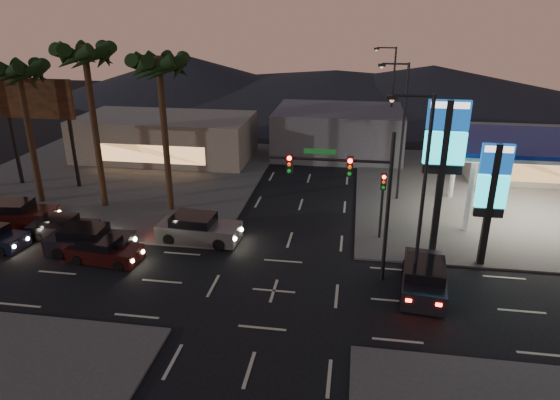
% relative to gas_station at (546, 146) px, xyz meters
% --- Properties ---
extents(ground, '(140.00, 140.00, 0.00)m').
position_rel_gas_station_xyz_m(ground, '(-16.00, -12.00, -5.08)').
color(ground, black).
rests_on(ground, ground).
extents(corner_lot_ne, '(24.00, 24.00, 0.12)m').
position_rel_gas_station_xyz_m(corner_lot_ne, '(0.00, 4.00, -5.02)').
color(corner_lot_ne, '#47443F').
rests_on(corner_lot_ne, ground).
extents(corner_lot_nw, '(24.00, 24.00, 0.12)m').
position_rel_gas_station_xyz_m(corner_lot_nw, '(-32.00, 4.00, -5.02)').
color(corner_lot_nw, '#47443F').
rests_on(corner_lot_nw, ground).
extents(gas_station, '(12.20, 8.20, 5.47)m').
position_rel_gas_station_xyz_m(gas_station, '(0.00, 0.00, 0.00)').
color(gas_station, silver).
rests_on(gas_station, ground).
extents(convenience_store, '(10.00, 6.00, 4.00)m').
position_rel_gas_station_xyz_m(convenience_store, '(2.00, 9.00, -3.08)').
color(convenience_store, '#726B5B').
rests_on(convenience_store, ground).
extents(pylon_sign_tall, '(2.20, 0.35, 9.00)m').
position_rel_gas_station_xyz_m(pylon_sign_tall, '(-7.50, -6.50, 1.31)').
color(pylon_sign_tall, black).
rests_on(pylon_sign_tall, ground).
extents(pylon_sign_short, '(1.60, 0.35, 7.00)m').
position_rel_gas_station_xyz_m(pylon_sign_short, '(-5.00, -7.50, -0.42)').
color(pylon_sign_short, black).
rests_on(pylon_sign_short, ground).
extents(traffic_signal_mast, '(6.10, 0.39, 8.00)m').
position_rel_gas_station_xyz_m(traffic_signal_mast, '(-12.24, -10.01, 0.15)').
color(traffic_signal_mast, black).
rests_on(traffic_signal_mast, ground).
extents(pedestal_signal, '(0.32, 0.39, 4.30)m').
position_rel_gas_station_xyz_m(pedestal_signal, '(-10.50, -5.02, -2.16)').
color(pedestal_signal, black).
rests_on(pedestal_signal, ground).
extents(streetlight_near, '(2.14, 0.25, 10.00)m').
position_rel_gas_station_xyz_m(streetlight_near, '(-9.21, -11.00, 0.64)').
color(streetlight_near, black).
rests_on(streetlight_near, ground).
extents(streetlight_mid, '(2.14, 0.25, 10.00)m').
position_rel_gas_station_xyz_m(streetlight_mid, '(-9.21, 2.00, 0.64)').
color(streetlight_mid, black).
rests_on(streetlight_mid, ground).
extents(streetlight_far, '(2.14, 0.25, 10.00)m').
position_rel_gas_station_xyz_m(streetlight_far, '(-9.21, 16.00, 0.64)').
color(streetlight_far, black).
rests_on(streetlight_far, ground).
extents(palm_a, '(4.41, 4.41, 10.86)m').
position_rel_gas_station_xyz_m(palm_a, '(-25.00, -2.50, 4.35)').
color(palm_a, black).
rests_on(palm_a, ground).
extents(palm_b, '(4.41, 4.41, 11.46)m').
position_rel_gas_station_xyz_m(palm_b, '(-30.00, -2.50, 4.89)').
color(palm_b, black).
rests_on(palm_b, ground).
extents(palm_c, '(4.41, 4.41, 10.26)m').
position_rel_gas_station_xyz_m(palm_c, '(-35.00, -2.50, 3.80)').
color(palm_c, black).
rests_on(palm_c, ground).
extents(billboard, '(6.00, 0.30, 8.50)m').
position_rel_gas_station_xyz_m(billboard, '(-36.50, 1.00, 1.25)').
color(billboard, black).
rests_on(billboard, ground).
extents(building_far_west, '(16.00, 8.00, 4.00)m').
position_rel_gas_station_xyz_m(building_far_west, '(-30.00, 10.00, -3.08)').
color(building_far_west, '#726B5B').
rests_on(building_far_west, ground).
extents(building_far_mid, '(12.00, 9.00, 4.40)m').
position_rel_gas_station_xyz_m(building_far_mid, '(-14.00, 14.00, -2.88)').
color(building_far_mid, '#4C4C51').
rests_on(building_far_mid, ground).
extents(hill_left, '(40.00, 40.00, 6.00)m').
position_rel_gas_station_xyz_m(hill_left, '(-41.00, 48.00, -2.08)').
color(hill_left, black).
rests_on(hill_left, ground).
extents(hill_right, '(50.00, 50.00, 5.00)m').
position_rel_gas_station_xyz_m(hill_right, '(-1.00, 48.00, -2.58)').
color(hill_right, black).
rests_on(hill_right, ground).
extents(hill_center, '(60.00, 60.00, 4.00)m').
position_rel_gas_station_xyz_m(hill_center, '(-16.00, 48.00, -3.08)').
color(hill_center, black).
rests_on(hill_center, ground).
extents(car_lane_a_front, '(5.07, 2.33, 1.62)m').
position_rel_gas_station_xyz_m(car_lane_a_front, '(-27.38, -9.47, -4.33)').
color(car_lane_a_front, black).
rests_on(car_lane_a_front, ground).
extents(car_lane_a_mid, '(4.34, 2.14, 1.37)m').
position_rel_gas_station_xyz_m(car_lane_a_mid, '(-26.03, -10.32, -4.44)').
color(car_lane_a_mid, black).
rests_on(car_lane_a_mid, ground).
extents(car_lane_b_front, '(5.25, 2.45, 1.67)m').
position_rel_gas_station_xyz_m(car_lane_b_front, '(-21.58, -6.93, -4.30)').
color(car_lane_b_front, '#504F52').
rests_on(car_lane_b_front, ground).
extents(car_lane_b_mid, '(4.33, 2.03, 1.38)m').
position_rel_gas_station_xyz_m(car_lane_b_mid, '(-30.12, -7.73, -4.44)').
color(car_lane_b_mid, black).
rests_on(car_lane_b_mid, ground).
extents(car_lane_b_rear, '(5.28, 2.63, 1.67)m').
position_rel_gas_station_xyz_m(car_lane_b_rear, '(-34.14, -6.55, -4.31)').
color(car_lane_b_rear, black).
rests_on(car_lane_b_rear, ground).
extents(suv_station, '(2.64, 5.18, 1.66)m').
position_rel_gas_station_xyz_m(suv_station, '(-8.48, -10.81, -4.31)').
color(suv_station, black).
rests_on(suv_station, ground).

